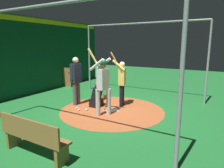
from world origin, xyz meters
TOP-DOWN VIEW (x-y plane):
  - ground_plane at (0.00, 0.00)m, footprint 26.60×26.60m
  - dirt_circle at (0.00, 0.00)m, footprint 3.66×3.66m
  - home_plate at (0.00, 0.00)m, footprint 0.59×0.59m
  - batter at (-0.01, -0.57)m, footprint 0.68×0.49m
  - catcher at (-0.67, 0.07)m, footprint 0.58×0.40m
  - umpire at (-1.53, -0.08)m, footprint 0.23×0.49m
  - visitor at (0.03, 0.67)m, footprint 0.54×0.58m
  - back_wall at (-4.50, 0.00)m, footprint 0.22×10.60m
  - cage_frame at (0.00, 0.00)m, footprint 5.60×4.96m
  - bat_rack at (-4.25, 2.23)m, footprint 0.82×0.20m
  - bench at (0.07, -3.39)m, footprint 1.72×0.36m
  - baseball_0 at (-0.98, -0.64)m, footprint 0.07×0.07m
  - baseball_1 at (-0.74, -0.51)m, footprint 0.07×0.07m
  - baseball_2 at (-1.16, -0.52)m, footprint 0.07×0.07m

SIDE VIEW (x-z plane):
  - ground_plane at x=0.00m, z-range 0.00..0.00m
  - dirt_circle at x=0.00m, z-range 0.00..0.01m
  - home_plate at x=0.00m, z-range 0.01..0.02m
  - baseball_0 at x=-0.98m, z-range 0.01..0.08m
  - baseball_1 at x=-0.74m, z-range 0.01..0.08m
  - baseball_2 at x=-1.16m, z-range 0.01..0.08m
  - catcher at x=-0.67m, z-range -0.10..0.86m
  - bench at x=0.07m, z-range 0.02..0.87m
  - bat_rack at x=-4.25m, z-range -0.04..1.01m
  - visitor at x=0.03m, z-range -0.05..1.99m
  - umpire at x=-1.53m, z-range 0.12..1.95m
  - batter at x=-0.01m, z-range 0.05..2.23m
  - back_wall at x=-4.50m, z-range 0.01..3.53m
  - cage_frame at x=0.00m, z-range 0.62..3.84m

